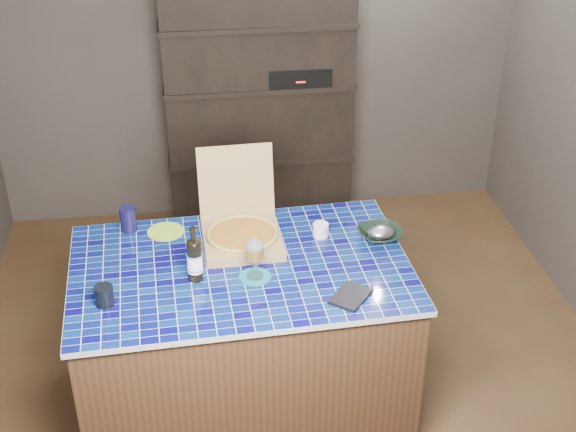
{
  "coord_description": "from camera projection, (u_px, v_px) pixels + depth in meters",
  "views": [
    {
      "loc": [
        -0.47,
        -3.37,
        2.92
      ],
      "look_at": [
        -0.01,
        0.0,
        0.93
      ],
      "focal_mm": 50.0,
      "sensor_mm": 36.0,
      "label": 1
    }
  ],
  "objects": [
    {
      "name": "navy_cup",
      "position": [
        128.0,
        219.0,
        3.94
      ],
      "size": [
        0.08,
        0.08,
        0.13
      ],
      "primitive_type": "cylinder",
      "color": "black",
      "rests_on": "kitchen_island"
    },
    {
      "name": "white_jar",
      "position": [
        321.0,
        230.0,
        3.9
      ],
      "size": [
        0.08,
        0.08,
        0.07
      ],
      "primitive_type": "cylinder",
      "color": "white",
      "rests_on": "kitchen_island"
    },
    {
      "name": "dvd_case",
      "position": [
        351.0,
        296.0,
        3.47
      ],
      "size": [
        0.22,
        0.23,
        0.01
      ],
      "primitive_type": "cube",
      "rotation": [
        0.0,
        0.0,
        -0.68
      ],
      "color": "black",
      "rests_on": "kitchen_island"
    },
    {
      "name": "mead_bottle",
      "position": [
        195.0,
        259.0,
        3.55
      ],
      "size": [
        0.07,
        0.07,
        0.27
      ],
      "color": "black",
      "rests_on": "kitchen_island"
    },
    {
      "name": "kitchen_island",
      "position": [
        243.0,
        338.0,
        3.91
      ],
      "size": [
        1.6,
        1.06,
        0.85
      ],
      "rotation": [
        0.0,
        0.0,
        0.04
      ],
      "color": "#412D19",
      "rests_on": "floor"
    },
    {
      "name": "shelving_unit",
      "position": [
        259.0,
        102.0,
        5.26
      ],
      "size": [
        1.2,
        0.41,
        1.8
      ],
      "color": "black",
      "rests_on": "floor"
    },
    {
      "name": "green_trivet",
      "position": [
        166.0,
        232.0,
        3.95
      ],
      "size": [
        0.18,
        0.18,
        0.01
      ],
      "primitive_type": "cylinder",
      "color": "#99CB2B",
      "rests_on": "kitchen_island"
    },
    {
      "name": "foil_contents",
      "position": [
        381.0,
        232.0,
        3.87
      ],
      "size": [
        0.13,
        0.11,
        0.06
      ],
      "primitive_type": "ellipsoid",
      "color": "#AFACB8",
      "rests_on": "bowl"
    },
    {
      "name": "wine_glass",
      "position": [
        254.0,
        251.0,
        3.54
      ],
      "size": [
        0.09,
        0.09,
        0.2
      ],
      "color": "white",
      "rests_on": "teal_trivet"
    },
    {
      "name": "room",
      "position": [
        290.0,
        157.0,
        3.78
      ],
      "size": [
        3.5,
        3.5,
        3.5
      ],
      "color": "brown",
      "rests_on": "ground"
    },
    {
      "name": "bowl",
      "position": [
        380.0,
        234.0,
        3.88
      ],
      "size": [
        0.24,
        0.24,
        0.05
      ],
      "primitive_type": "imported",
      "rotation": [
        0.0,
        0.0,
        0.19
      ],
      "color": "black",
      "rests_on": "kitchen_island"
    },
    {
      "name": "pizza_box",
      "position": [
        242.0,
        232.0,
        3.84
      ],
      "size": [
        0.38,
        0.46,
        0.41
      ],
      "rotation": [
        0.0,
        0.0,
        0.03
      ],
      "color": "#A47A54",
      "rests_on": "kitchen_island"
    },
    {
      "name": "teal_trivet",
      "position": [
        255.0,
        277.0,
        3.61
      ],
      "size": [
        0.15,
        0.15,
        0.01
      ],
      "primitive_type": "cylinder",
      "color": "#17697A",
      "rests_on": "kitchen_island"
    },
    {
      "name": "tumbler",
      "position": [
        104.0,
        296.0,
        3.42
      ],
      "size": [
        0.08,
        0.08,
        0.09
      ],
      "primitive_type": "cylinder",
      "color": "black",
      "rests_on": "kitchen_island"
    }
  ]
}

